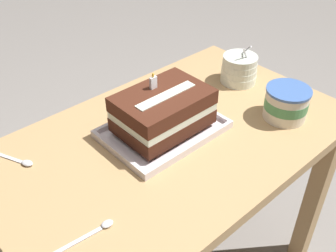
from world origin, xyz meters
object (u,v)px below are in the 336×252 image
(foil_tray, at_px, (163,130))
(serving_spoon_by_bowls, at_px, (22,162))
(birthday_cake, at_px, (163,110))
(ice_cream_tub, at_px, (286,103))
(serving_spoon_near_tray, at_px, (97,230))
(bowl_stack, at_px, (239,69))

(foil_tray, relative_size, serving_spoon_by_bowls, 2.74)
(birthday_cake, relative_size, ice_cream_tub, 1.92)
(birthday_cake, bearing_deg, ice_cream_tub, -30.44)
(birthday_cake, distance_m, serving_spoon_near_tray, 0.40)
(serving_spoon_near_tray, bearing_deg, birthday_cake, 25.97)
(birthday_cake, height_order, ice_cream_tub, birthday_cake)
(birthday_cake, height_order, serving_spoon_near_tray, birthday_cake)
(bowl_stack, distance_m, serving_spoon_by_bowls, 0.79)
(birthday_cake, distance_m, serving_spoon_by_bowls, 0.41)
(bowl_stack, bearing_deg, serving_spoon_by_bowls, 171.85)
(bowl_stack, xyz_separation_m, serving_spoon_near_tray, (-0.76, -0.22, -0.04))
(ice_cream_tub, bearing_deg, serving_spoon_near_tray, 177.99)
(ice_cream_tub, distance_m, serving_spoon_by_bowls, 0.80)
(birthday_cake, bearing_deg, serving_spoon_by_bowls, 157.54)
(foil_tray, bearing_deg, serving_spoon_near_tray, -154.03)
(ice_cream_tub, bearing_deg, birthday_cake, 149.56)
(serving_spoon_by_bowls, bearing_deg, ice_cream_tub, -26.36)
(foil_tray, height_order, serving_spoon_near_tray, foil_tray)
(foil_tray, distance_m, bowl_stack, 0.41)
(foil_tray, xyz_separation_m, ice_cream_tub, (0.34, -0.20, 0.04))
(serving_spoon_by_bowls, bearing_deg, serving_spoon_near_tray, -86.38)
(birthday_cake, height_order, bowl_stack, birthday_cake)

